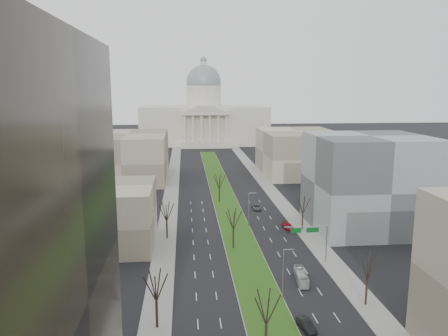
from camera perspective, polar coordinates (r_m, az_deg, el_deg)
ground at (r=138.62m, az=0.21°, el=-4.53°), size 600.00×600.00×0.00m
median at (r=137.62m, az=0.25°, el=-4.59°), size 8.00×222.03×0.20m
sidewalk_left at (r=114.18m, az=-7.46°, el=-7.90°), size 5.00×330.00×0.15m
sidewalk_right at (r=117.96m, az=9.93°, el=-7.36°), size 5.00×330.00×0.15m
capitol at (r=283.84m, az=-2.63°, el=6.52°), size 80.00×46.00×55.00m
building_beige_left at (r=104.48m, az=-16.33°, el=-6.01°), size 26.00×22.00×14.00m
building_grey_right at (r=117.58m, az=18.29°, el=-1.78°), size 28.00×26.00×24.00m
building_far_left at (r=176.80m, az=-12.40°, el=1.49°), size 30.00×40.00×18.00m
building_far_right at (r=186.48m, az=9.67°, el=2.04°), size 30.00×40.00×18.00m
tree_left_mid at (r=67.93m, az=-8.89°, el=-14.84°), size 5.40×5.40×9.72m
tree_left_far at (r=105.49m, az=-7.52°, el=-5.60°), size 5.28×5.28×9.50m
tree_right_mid at (r=77.30m, az=18.30°, el=-11.91°), size 5.52×5.52×9.94m
tree_right_far at (r=113.29m, az=10.28°, el=-4.72°), size 5.04×5.04×9.07m
tree_median_a at (r=61.55m, az=5.58°, el=-17.59°), size 5.40×5.40×9.72m
tree_median_b at (r=98.24m, az=1.24°, el=-6.63°), size 5.40×5.40×9.72m
tree_median_c at (r=136.80m, az=-0.62°, el=-1.71°), size 5.40×5.40×9.72m
streetlamp_median_b at (r=76.80m, az=7.77°, el=-13.51°), size 1.90×0.20×9.16m
streetlamp_median_c at (r=113.85m, az=3.29°, el=-5.38°), size 1.90×0.20×9.16m
mast_arm_signs at (r=92.24m, az=11.66°, el=-8.59°), size 9.12×0.24×8.09m
car_black at (r=70.79m, az=10.69°, el=-19.49°), size 2.32×4.76×1.50m
car_red at (r=114.27m, az=8.35°, el=-7.54°), size 2.81×5.47×1.52m
car_grey_far at (r=131.09m, az=4.25°, el=-5.12°), size 2.35×5.08×1.41m
box_van at (r=85.44m, az=10.04°, el=-13.77°), size 2.48×7.66×2.10m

